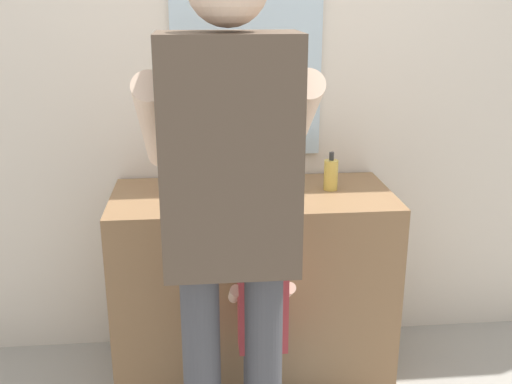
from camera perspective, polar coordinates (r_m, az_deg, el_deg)
name	(u,v)px	position (r m, az deg, el deg)	size (l,w,h in m)	color
back_wall	(246,64)	(2.74, -0.97, 12.00)	(4.40, 0.10, 2.70)	beige
vanity_cabinet	(253,284)	(2.69, -0.31, -8.75)	(1.18, 0.54, 0.85)	olive
sink_basin	(253,182)	(2.49, -0.29, 0.96)	(0.35, 0.35, 0.11)	silver
faucet	(249,163)	(2.69, -0.71, 2.79)	(0.18, 0.14, 0.18)	#B7BABF
toothbrush_cup	(171,180)	(2.56, -8.03, 1.16)	(0.07, 0.07, 0.21)	#D86666
soap_bottle	(331,174)	(2.58, 7.11, 1.66)	(0.06, 0.06, 0.16)	gold
child_toddler	(262,321)	(2.32, 0.61, -12.12)	(0.24, 0.24, 0.79)	#47474C
adult_parent	(230,190)	(1.84, -2.47, 0.17)	(0.55, 0.58, 1.79)	#47474C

